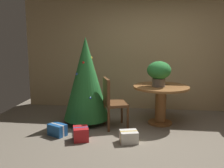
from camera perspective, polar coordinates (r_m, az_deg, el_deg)
The scene contains 9 objects.
ground_plane at distance 4.16m, azimuth 8.97°, elevation -13.38°, with size 6.60×6.60×0.00m, color #756B5B.
back_wall_panel at distance 6.03m, azimuth 8.80°, elevation 6.66°, with size 6.00×0.10×2.60m, color tan.
round_dining_table at distance 5.03m, azimuth 10.85°, elevation -2.90°, with size 1.07×1.07×0.75m.
flower_vase at distance 4.89m, azimuth 10.45°, elevation 2.74°, with size 0.45×0.45×0.48m.
wooden_chair_left at distance 4.74m, azimuth -0.08°, elevation -3.60°, with size 0.54×0.58×0.94m.
holiday_tree at distance 4.96m, azimuth -5.83°, elevation 1.24°, with size 0.89×0.89×1.69m.
gift_box_red at distance 4.29m, azimuth -6.99°, elevation -10.99°, with size 0.31×0.33×0.22m.
gift_box_cream at distance 4.19m, azimuth 3.77°, elevation -11.69°, with size 0.33×0.30×0.19m.
gift_box_blue at distance 4.57m, azimuth -12.12°, elevation -9.98°, with size 0.36×0.31×0.20m.
Camera 1 is at (-0.14, -3.82, 1.65)m, focal length 40.91 mm.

